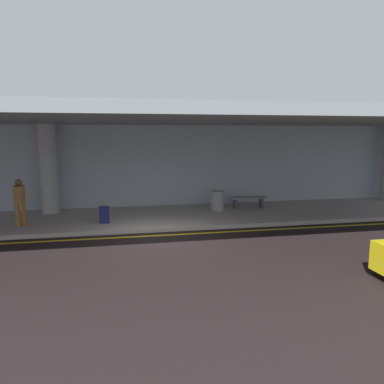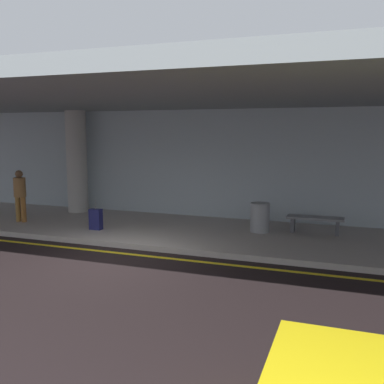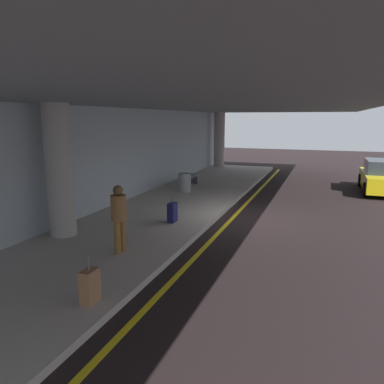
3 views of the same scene
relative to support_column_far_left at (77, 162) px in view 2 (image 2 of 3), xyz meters
name	(u,v)px [view 2 (image 2 of 3)]	position (x,y,z in m)	size (l,w,h in m)	color
ground_plane	(110,260)	(4.00, -4.55, -1.97)	(60.00, 60.00, 0.00)	black
sidewalk	(162,230)	(4.00, -1.45, -1.90)	(26.00, 4.20, 0.15)	#B4ABA4
lane_stripe_yellow	(122,253)	(4.00, -3.97, -1.97)	(26.00, 0.14, 0.01)	yellow
support_column_far_left	(77,162)	(0.00, 0.00, 0.00)	(0.73, 0.73, 3.65)	#AEAAA6
ceiling_overhang	(154,100)	(4.00, -1.95, 1.97)	(28.00, 13.20, 0.30)	slate
terminal_back_wall	(188,165)	(4.00, 0.80, -0.07)	(26.00, 0.30, 3.80)	#A8B5BE
traveler_with_luggage	(20,192)	(-0.66, -2.24, -0.86)	(0.38, 0.38, 1.68)	olive
suitcase_upright_primary	(96,219)	(2.26, -2.40, -1.51)	(0.36, 0.22, 0.90)	navy
bench_metal	(315,221)	(8.46, -0.66, -1.47)	(1.60, 0.50, 0.48)	slate
trash_bin_steel	(260,217)	(6.93, -1.00, -1.40)	(0.56, 0.56, 0.85)	gray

